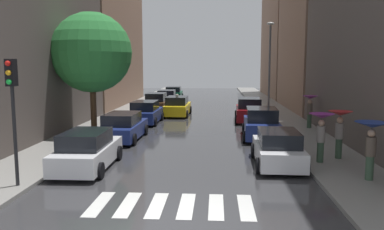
{
  "coord_description": "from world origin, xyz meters",
  "views": [
    {
      "loc": [
        1.33,
        -10.08,
        4.28
      ],
      "look_at": [
        -0.2,
        14.39,
        1.08
      ],
      "focal_mm": 36.62,
      "sensor_mm": 36.0,
      "label": 1
    }
  ],
  "objects_px": {
    "traffic_light_left_corner": "(12,94)",
    "taxi_midroad": "(177,107)",
    "parked_car_left_second": "(123,127)",
    "parked_car_left_sixth": "(174,93)",
    "parked_car_right_third": "(249,111)",
    "street_tree_left": "(92,53)",
    "parked_car_left_fifth": "(167,98)",
    "lamp_post_right": "(270,63)",
    "parked_car_right_nearest": "(278,149)",
    "parked_car_left_fourth": "(157,104)",
    "parked_car_left_third": "(146,113)",
    "parked_car_left_nearest": "(87,151)",
    "pedestrian_foreground": "(321,127)",
    "pedestrian_by_kerb": "(340,124)",
    "pedestrian_near_tree": "(371,136)",
    "pedestrian_far_side": "(310,105)",
    "parked_car_right_second": "(261,124)"
  },
  "relations": [
    {
      "from": "parked_car_left_nearest",
      "to": "pedestrian_foreground",
      "type": "height_order",
      "value": "pedestrian_foreground"
    },
    {
      "from": "pedestrian_far_side",
      "to": "traffic_light_left_corner",
      "type": "bearing_deg",
      "value": -141.75
    },
    {
      "from": "parked_car_right_third",
      "to": "street_tree_left",
      "type": "distance_m",
      "value": 12.35
    },
    {
      "from": "parked_car_left_third",
      "to": "parked_car_left_nearest",
      "type": "bearing_deg",
      "value": -179.21
    },
    {
      "from": "traffic_light_left_corner",
      "to": "parked_car_right_third",
      "type": "bearing_deg",
      "value": 61.13
    },
    {
      "from": "parked_car_left_sixth",
      "to": "taxi_midroad",
      "type": "bearing_deg",
      "value": -174.11
    },
    {
      "from": "parked_car_left_sixth",
      "to": "parked_car_left_nearest",
      "type": "bearing_deg",
      "value": 178.3
    },
    {
      "from": "parked_car_right_third",
      "to": "traffic_light_left_corner",
      "type": "xyz_separation_m",
      "value": [
        -9.22,
        -16.73,
        2.46
      ]
    },
    {
      "from": "pedestrian_near_tree",
      "to": "pedestrian_far_side",
      "type": "height_order",
      "value": "pedestrian_far_side"
    },
    {
      "from": "parked_car_left_fifth",
      "to": "taxi_midroad",
      "type": "xyz_separation_m",
      "value": [
        1.92,
        -8.17,
        0.01
      ]
    },
    {
      "from": "parked_car_left_third",
      "to": "parked_car_right_third",
      "type": "bearing_deg",
      "value": -78.65
    },
    {
      "from": "parked_car_left_second",
      "to": "parked_car_right_nearest",
      "type": "xyz_separation_m",
      "value": [
        7.89,
        -5.2,
        -0.01
      ]
    },
    {
      "from": "taxi_midroad",
      "to": "pedestrian_by_kerb",
      "type": "distance_m",
      "value": 17.3
    },
    {
      "from": "pedestrian_foreground",
      "to": "parked_car_right_third",
      "type": "bearing_deg",
      "value": 22.86
    },
    {
      "from": "traffic_light_left_corner",
      "to": "taxi_midroad",
      "type": "bearing_deg",
      "value": 79.79
    },
    {
      "from": "lamp_post_right",
      "to": "parked_car_left_fourth",
      "type": "bearing_deg",
      "value": 166.45
    },
    {
      "from": "parked_car_left_nearest",
      "to": "parked_car_right_second",
      "type": "relative_size",
      "value": 1.0
    },
    {
      "from": "parked_car_right_second",
      "to": "street_tree_left",
      "type": "bearing_deg",
      "value": 89.21
    },
    {
      "from": "parked_car_right_nearest",
      "to": "parked_car_right_third",
      "type": "bearing_deg",
      "value": 1.79
    },
    {
      "from": "parked_car_left_nearest",
      "to": "parked_car_right_nearest",
      "type": "relative_size",
      "value": 1.07
    },
    {
      "from": "taxi_midroad",
      "to": "parked_car_right_nearest",
      "type": "bearing_deg",
      "value": -158.12
    },
    {
      "from": "parked_car_right_nearest",
      "to": "lamp_post_right",
      "type": "relative_size",
      "value": 0.57
    },
    {
      "from": "pedestrian_near_tree",
      "to": "parked_car_left_sixth",
      "type": "bearing_deg",
      "value": -138.36
    },
    {
      "from": "parked_car_left_sixth",
      "to": "parked_car_right_nearest",
      "type": "bearing_deg",
      "value": -167.26
    },
    {
      "from": "parked_car_left_second",
      "to": "parked_car_left_fifth",
      "type": "distance_m",
      "value": 18.79
    },
    {
      "from": "taxi_midroad",
      "to": "parked_car_left_second",
      "type": "bearing_deg",
      "value": 170.71
    },
    {
      "from": "taxi_midroad",
      "to": "pedestrian_near_tree",
      "type": "relative_size",
      "value": 2.16
    },
    {
      "from": "parked_car_left_fourth",
      "to": "traffic_light_left_corner",
      "type": "xyz_separation_m",
      "value": [
        -1.51,
        -21.52,
        2.47
      ]
    },
    {
      "from": "parked_car_left_fourth",
      "to": "street_tree_left",
      "type": "xyz_separation_m",
      "value": [
        -2.17,
        -10.93,
        4.14
      ]
    },
    {
      "from": "parked_car_left_fourth",
      "to": "pedestrian_far_side",
      "type": "height_order",
      "value": "pedestrian_far_side"
    },
    {
      "from": "parked_car_left_nearest",
      "to": "traffic_light_left_corner",
      "type": "relative_size",
      "value": 1.05
    },
    {
      "from": "parked_car_left_nearest",
      "to": "parked_car_right_second",
      "type": "bearing_deg",
      "value": -48.47
    },
    {
      "from": "pedestrian_near_tree",
      "to": "street_tree_left",
      "type": "bearing_deg",
      "value": -101.5
    },
    {
      "from": "parked_car_right_third",
      "to": "parked_car_left_fifth",
      "type": "bearing_deg",
      "value": 36.86
    },
    {
      "from": "pedestrian_near_tree",
      "to": "lamp_post_right",
      "type": "relative_size",
      "value": 0.28
    },
    {
      "from": "parked_car_left_third",
      "to": "parked_car_left_fifth",
      "type": "height_order",
      "value": "parked_car_left_third"
    },
    {
      "from": "parked_car_left_third",
      "to": "traffic_light_left_corner",
      "type": "distance_m",
      "value": 15.69
    },
    {
      "from": "parked_car_left_fourth",
      "to": "parked_car_left_fifth",
      "type": "xyz_separation_m",
      "value": [
        0.11,
        6.31,
        -0.07
      ]
    },
    {
      "from": "pedestrian_foreground",
      "to": "lamp_post_right",
      "type": "relative_size",
      "value": 0.28
    },
    {
      "from": "parked_car_left_sixth",
      "to": "pedestrian_far_side",
      "type": "distance_m",
      "value": 24.21
    },
    {
      "from": "parked_car_left_second",
      "to": "traffic_light_left_corner",
      "type": "bearing_deg",
      "value": 171.63
    },
    {
      "from": "parked_car_left_fifth",
      "to": "lamp_post_right",
      "type": "relative_size",
      "value": 0.55
    },
    {
      "from": "parked_car_left_third",
      "to": "parked_car_left_fourth",
      "type": "xyz_separation_m",
      "value": [
        -0.13,
        6.12,
        0.06
      ]
    },
    {
      "from": "pedestrian_far_side",
      "to": "street_tree_left",
      "type": "distance_m",
      "value": 14.1
    },
    {
      "from": "parked_car_right_nearest",
      "to": "parked_car_right_third",
      "type": "xyz_separation_m",
      "value": [
        -0.17,
        12.89,
        0.11
      ]
    },
    {
      "from": "parked_car_left_fourth",
      "to": "pedestrian_by_kerb",
      "type": "height_order",
      "value": "pedestrian_by_kerb"
    },
    {
      "from": "parked_car_right_third",
      "to": "parked_car_left_sixth",
      "type": "bearing_deg",
      "value": 25.64
    },
    {
      "from": "parked_car_left_fifth",
      "to": "taxi_midroad",
      "type": "distance_m",
      "value": 8.4
    },
    {
      "from": "pedestrian_near_tree",
      "to": "taxi_midroad",
      "type": "bearing_deg",
      "value": -130.62
    },
    {
      "from": "lamp_post_right",
      "to": "pedestrian_by_kerb",
      "type": "bearing_deg",
      "value": -85.37
    }
  ]
}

